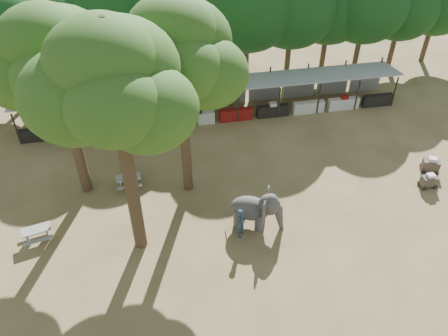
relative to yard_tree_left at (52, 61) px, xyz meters
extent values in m
plane|color=brown|center=(9.13, -7.19, -8.20)|extent=(100.00, 100.00, 0.00)
cube|color=gray|center=(9.13, 6.81, -5.70)|extent=(28.00, 2.99, 0.39)
cylinder|color=#2D2319|center=(-3.47, 5.46, -7.00)|extent=(0.12, 0.12, 2.40)
cylinder|color=#2D2319|center=(-3.47, 8.16, -6.80)|extent=(0.12, 0.12, 2.80)
cube|color=black|center=(-3.47, 5.71, -7.75)|extent=(2.38, 0.50, 0.90)
cube|color=gray|center=(-3.47, 8.11, -7.20)|extent=(2.52, 0.12, 2.00)
cylinder|color=#2D2319|center=(-0.67, 5.46, -7.00)|extent=(0.12, 0.12, 2.40)
cylinder|color=#2D2319|center=(-0.67, 8.16, -6.80)|extent=(0.12, 0.12, 2.80)
cube|color=gray|center=(-0.67, 5.71, -7.75)|extent=(2.38, 0.50, 0.90)
cube|color=gray|center=(-0.67, 8.11, -7.20)|extent=(2.52, 0.12, 2.00)
cylinder|color=#2D2319|center=(2.13, 5.46, -7.00)|extent=(0.12, 0.12, 2.40)
cylinder|color=#2D2319|center=(2.13, 8.16, -6.80)|extent=(0.12, 0.12, 2.80)
cube|color=maroon|center=(2.13, 5.71, -7.75)|extent=(2.38, 0.50, 0.90)
cube|color=gray|center=(2.13, 8.11, -7.20)|extent=(2.52, 0.12, 2.00)
cylinder|color=#2D2319|center=(4.93, 5.46, -7.00)|extent=(0.12, 0.12, 2.40)
cylinder|color=#2D2319|center=(4.93, 8.16, -6.80)|extent=(0.12, 0.12, 2.80)
cube|color=maroon|center=(4.93, 5.71, -7.75)|extent=(2.38, 0.50, 0.90)
cube|color=gray|center=(4.93, 8.11, -7.20)|extent=(2.52, 0.12, 2.00)
cylinder|color=#2D2319|center=(7.73, 5.46, -7.00)|extent=(0.12, 0.12, 2.40)
cylinder|color=#2D2319|center=(7.73, 8.16, -6.80)|extent=(0.12, 0.12, 2.80)
cube|color=silver|center=(7.73, 5.71, -7.75)|extent=(2.38, 0.50, 0.90)
cube|color=gray|center=(7.73, 8.11, -7.20)|extent=(2.52, 0.12, 2.00)
cylinder|color=#2D2319|center=(10.53, 5.46, -7.00)|extent=(0.12, 0.12, 2.40)
cylinder|color=#2D2319|center=(10.53, 8.16, -6.80)|extent=(0.12, 0.12, 2.80)
cube|color=maroon|center=(10.53, 5.71, -7.75)|extent=(2.38, 0.50, 0.90)
cube|color=gray|center=(10.53, 8.11, -7.20)|extent=(2.52, 0.12, 2.00)
cylinder|color=#2D2319|center=(13.33, 5.46, -7.00)|extent=(0.12, 0.12, 2.40)
cylinder|color=#2D2319|center=(13.33, 8.16, -6.80)|extent=(0.12, 0.12, 2.80)
cube|color=black|center=(13.33, 5.71, -7.75)|extent=(2.38, 0.50, 0.90)
cube|color=gray|center=(13.33, 8.11, -7.20)|extent=(2.52, 0.12, 2.00)
cylinder|color=#2D2319|center=(16.13, 5.46, -7.00)|extent=(0.12, 0.12, 2.40)
cylinder|color=#2D2319|center=(16.13, 8.16, -6.80)|extent=(0.12, 0.12, 2.80)
cube|color=silver|center=(16.13, 5.71, -7.75)|extent=(2.38, 0.50, 0.90)
cube|color=gray|center=(16.13, 8.11, -7.20)|extent=(2.52, 0.12, 2.00)
cylinder|color=#2D2319|center=(18.93, 5.46, -7.00)|extent=(0.12, 0.12, 2.40)
cylinder|color=#2D2319|center=(18.93, 8.16, -6.80)|extent=(0.12, 0.12, 2.80)
cube|color=silver|center=(18.93, 5.71, -7.75)|extent=(2.38, 0.50, 0.90)
cube|color=gray|center=(18.93, 8.11, -7.20)|extent=(2.52, 0.12, 2.00)
cylinder|color=#2D2319|center=(21.73, 5.46, -7.00)|extent=(0.12, 0.12, 2.40)
cylinder|color=#2D2319|center=(21.73, 8.16, -6.80)|extent=(0.12, 0.12, 2.80)
cube|color=black|center=(21.73, 5.71, -7.75)|extent=(2.38, 0.50, 0.90)
cube|color=gray|center=(21.73, 8.11, -7.20)|extent=(2.52, 0.12, 2.00)
cylinder|color=#332316|center=(0.13, -0.19, -3.60)|extent=(0.60, 0.60, 9.20)
cone|color=#332316|center=(0.13, -0.19, 1.00)|extent=(0.57, 0.57, 2.88)
ellipsoid|color=#1D480E|center=(-1.27, 0.11, -0.38)|extent=(4.80, 4.80, 3.94)
ellipsoid|color=#1D480E|center=(1.33, -0.79, -0.78)|extent=(4.20, 4.20, 3.44)
ellipsoid|color=#1D480E|center=(0.33, 0.91, 0.22)|extent=(5.20, 5.20, 4.26)
ellipsoid|color=#1D480E|center=(0.13, -1.49, -0.08)|extent=(3.80, 3.80, 3.12)
ellipsoid|color=#1D480E|center=(-0.17, 0.01, 1.02)|extent=(4.40, 4.40, 3.61)
cylinder|color=#332316|center=(3.13, -5.19, -3.00)|extent=(0.64, 0.64, 10.40)
cone|color=#332316|center=(3.13, -5.19, 2.20)|extent=(0.61, 0.61, 3.25)
ellipsoid|color=#1D480E|center=(1.73, -4.89, 0.64)|extent=(4.80, 4.80, 3.94)
ellipsoid|color=#1D480E|center=(4.33, -5.79, 0.24)|extent=(4.20, 4.20, 3.44)
ellipsoid|color=#1D480E|center=(3.33, -4.09, 1.24)|extent=(5.20, 5.20, 4.26)
ellipsoid|color=#1D480E|center=(3.13, -6.49, 0.94)|extent=(3.80, 3.80, 3.12)
ellipsoid|color=#1D480E|center=(2.83, -4.99, 2.04)|extent=(4.40, 4.40, 3.61)
cylinder|color=#332316|center=(6.13, -1.19, -3.40)|extent=(0.56, 0.56, 9.60)
cone|color=#332316|center=(6.13, -1.19, 1.40)|extent=(0.53, 0.53, 3.00)
ellipsoid|color=#1D480E|center=(4.73, -0.89, -0.04)|extent=(4.80, 4.80, 3.94)
ellipsoid|color=#1D480E|center=(7.33, -1.79, -0.44)|extent=(4.20, 4.20, 3.44)
ellipsoid|color=#1D480E|center=(6.33, -0.09, 0.56)|extent=(5.20, 5.20, 4.26)
ellipsoid|color=#1D480E|center=(6.13, -2.49, 0.26)|extent=(3.80, 3.80, 3.12)
ellipsoid|color=#1D480E|center=(5.83, -0.99, 1.36)|extent=(4.40, 4.40, 3.61)
cylinder|color=#332316|center=(-4.20, 11.81, -6.33)|extent=(0.44, 0.44, 3.74)
ellipsoid|color=black|center=(-4.20, 11.81, -2.68)|extent=(6.46, 5.95, 5.61)
cylinder|color=#332316|center=(-0.87, 11.81, -6.33)|extent=(0.44, 0.44, 3.74)
ellipsoid|color=black|center=(-0.87, 11.81, -2.68)|extent=(6.46, 5.95, 5.61)
cylinder|color=#332316|center=(2.47, 11.81, -6.33)|extent=(0.44, 0.44, 3.74)
ellipsoid|color=black|center=(2.47, 11.81, -2.68)|extent=(6.46, 5.95, 5.61)
cylinder|color=#332316|center=(5.80, 11.81, -6.33)|extent=(0.44, 0.44, 3.74)
ellipsoid|color=black|center=(5.80, 11.81, -2.68)|extent=(6.46, 5.95, 5.61)
cylinder|color=#332316|center=(9.13, 11.81, -6.33)|extent=(0.44, 0.44, 3.74)
ellipsoid|color=black|center=(9.13, 11.81, -2.68)|extent=(6.46, 5.95, 5.61)
cylinder|color=#332316|center=(12.47, 11.81, -6.33)|extent=(0.44, 0.44, 3.74)
ellipsoid|color=black|center=(12.47, 11.81, -2.68)|extent=(6.46, 5.95, 5.61)
cylinder|color=#332316|center=(15.80, 11.81, -6.33)|extent=(0.44, 0.44, 3.74)
ellipsoid|color=black|center=(15.80, 11.81, -2.68)|extent=(6.46, 5.95, 5.61)
cylinder|color=#332316|center=(19.13, 11.81, -6.33)|extent=(0.44, 0.44, 3.74)
ellipsoid|color=black|center=(19.13, 11.81, -2.68)|extent=(6.46, 5.95, 5.61)
cylinder|color=#332316|center=(22.47, 11.81, -6.33)|extent=(0.44, 0.44, 3.74)
ellipsoid|color=black|center=(22.47, 11.81, -2.68)|extent=(6.46, 5.95, 5.61)
cylinder|color=#332316|center=(25.80, 11.81, -6.33)|extent=(0.44, 0.44, 3.74)
ellipsoid|color=black|center=(25.80, 11.81, -2.68)|extent=(6.46, 5.95, 5.61)
cylinder|color=#332316|center=(29.13, 11.81, -6.33)|extent=(0.44, 0.44, 3.74)
ellipsoid|color=black|center=(29.13, 11.81, -2.68)|extent=(6.46, 5.95, 5.61)
ellipsoid|color=#3B3939|center=(9.07, -4.76, -7.09)|extent=(2.45, 2.01, 1.38)
cylinder|color=#3B3939|center=(8.41, -4.82, -7.62)|extent=(0.65, 0.65, 1.16)
cylinder|color=#3B3939|center=(8.68, -4.23, -7.62)|extent=(0.65, 0.65, 1.16)
cylinder|color=#3B3939|center=(9.47, -5.30, -7.62)|extent=(0.65, 0.65, 1.16)
cylinder|color=#3B3939|center=(9.74, -4.71, -7.62)|extent=(0.65, 0.65, 1.16)
ellipsoid|color=#3B3939|center=(10.00, -5.18, -6.59)|extent=(1.47, 1.35, 1.28)
ellipsoid|color=#3B3939|center=(9.56, -5.67, -6.56)|extent=(0.61, 1.04, 1.31)
ellipsoid|color=#3B3939|center=(10.07, -4.53, -6.56)|extent=(0.61, 1.04, 1.31)
cone|color=#3B3939|center=(10.56, -5.44, -7.48)|extent=(0.69, 0.69, 1.45)
imported|color=#26384C|center=(8.40, -5.56, -7.28)|extent=(0.70, 0.79, 1.84)
cube|color=gray|center=(-2.19, -3.80, -7.50)|extent=(1.59, 1.00, 0.06)
cube|color=gray|center=(-2.67, -3.91, -7.86)|extent=(0.23, 0.59, 0.69)
cube|color=gray|center=(-1.72, -3.69, -7.86)|extent=(0.23, 0.59, 0.69)
cube|color=gray|center=(-2.07, -4.32, -7.79)|extent=(1.49, 0.58, 0.05)
cube|color=gray|center=(-2.32, -3.28, -7.79)|extent=(1.49, 0.58, 0.05)
cube|color=gray|center=(2.63, -0.38, -7.50)|extent=(1.50, 0.78, 0.06)
cube|color=gray|center=(2.14, -0.42, -7.86)|extent=(0.14, 0.59, 0.68)
cube|color=gray|center=(3.11, -0.35, -7.86)|extent=(0.14, 0.59, 0.68)
cube|color=gray|center=(2.66, -0.91, -7.79)|extent=(1.47, 0.35, 0.05)
cube|color=gray|center=(2.59, 0.15, -7.79)|extent=(1.47, 0.35, 0.05)
cube|color=#3B3029|center=(20.37, -3.82, -7.76)|extent=(0.89, 0.54, 0.62)
cylinder|color=black|center=(20.01, -4.11, -8.07)|extent=(0.27, 0.05, 0.27)
cylinder|color=black|center=(20.72, -4.11, -8.07)|extent=(0.27, 0.05, 0.27)
cylinder|color=black|center=(20.02, -3.52, -8.07)|extent=(0.27, 0.05, 0.27)
cylinder|color=black|center=(20.73, -3.53, -8.07)|extent=(0.27, 0.05, 0.27)
cube|color=silver|center=(20.37, -3.82, -7.36)|extent=(0.45, 0.36, 0.22)
cube|color=#3B3029|center=(21.27, -2.50, -7.70)|extent=(1.15, 0.96, 0.70)
cylinder|color=black|center=(20.78, -2.63, -8.05)|extent=(0.30, 0.18, 0.30)
cylinder|color=black|center=(21.50, -2.97, -8.05)|extent=(0.30, 0.18, 0.30)
cylinder|color=black|center=(21.05, -2.04, -8.05)|extent=(0.30, 0.18, 0.30)
cylinder|color=black|center=(21.77, -2.37, -8.05)|extent=(0.30, 0.18, 0.30)
cube|color=silver|center=(21.27, -2.50, -7.26)|extent=(0.62, 0.57, 0.25)
camera|label=1|loc=(4.52, -21.11, 9.26)|focal=35.00mm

